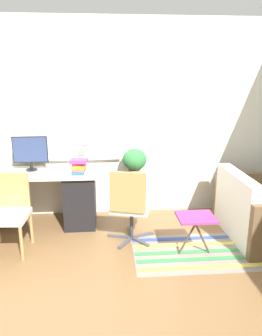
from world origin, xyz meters
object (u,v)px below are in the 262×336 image
Objects in this scene: mouse at (51,174)px; folding_stool at (196,220)px; book_stack at (79,166)px; plant_stand at (135,182)px; couch_loveseat at (258,214)px; office_chair_swivel at (130,205)px; monitor at (30,152)px; keyboard at (29,175)px; desk_chair_wooden at (9,211)px; potted_plant at (135,161)px; desk_lamp at (85,147)px.

mouse is 0.14× the size of folding_stool.
book_stack is 0.49× the size of folding_stool.
couch_loveseat is at bearing -26.45° from plant_stand.
book_stack is at bearing -20.14° from office_chair_swivel.
monitor is 0.49× the size of office_chair_swivel.
desk_chair_wooden is (-0.15, -0.45, -0.28)m from keyboard.
book_stack reaches higher than folding_stool.
office_chair_swivel is (1.24, -0.41, -0.28)m from keyboard.
plant_stand is 1.26× the size of folding_stool.
book_stack reaches higher than desk_chair_wooden.
desk_chair_wooden is 0.94× the size of office_chair_swivel.
mouse is at bearing -161.56° from plant_stand.
plant_stand is at bearing 0.00° from potted_plant.
desk_lamp is at bearing 26.04° from keyboard.
desk_chair_wooden is 2.99m from couch_loveseat.
desk_chair_wooden is at bearing 171.84° from folding_stool.
mouse is at bearing -7.02° from office_chair_swivel.
mouse is 0.68m from desk_chair_wooden.
desk_lamp is (0.69, 0.34, 0.27)m from keyboard.
keyboard is at bearing -164.96° from plant_stand.
book_stack is 1.59m from folding_stool.
monitor is 3.00m from couch_loveseat.
desk_lamp is at bearing 139.10° from folding_stool.
office_chair_swivel is 0.77m from folding_stool.
plant_stand is at bearing 23.73° from book_stack.
keyboard is at bearing -2.26° from office_chair_swivel.
mouse is 0.07× the size of desk_chair_wooden.
mouse is at bearing 50.49° from desk_chair_wooden.
potted_plant is 0.87× the size of folding_stool.
mouse is at bearing -173.71° from book_stack.
folding_stool is at bearing -40.90° from desk_lamp.
plant_stand is at bearing 63.55° from couch_loveseat.
mouse is at bearing 155.82° from folding_stool.
couch_loveseat reaches higher than keyboard.
folding_stool is at bearing -21.06° from keyboard.
desk_chair_wooden is 1.49× the size of plant_stand.
potted_plant is (0.74, 0.32, -0.03)m from book_stack.
plant_stand is (1.36, 0.37, -0.25)m from keyboard.
desk_lamp is at bearing 38.67° from mouse.
potted_plant is at bearing 63.55° from couch_loveseat.
potted_plant is at bearing 23.73° from book_stack.
desk_lamp is 1.27m from desk_chair_wooden.
desk_chair_wooden is (-0.13, -0.70, -0.53)m from monitor.
potted_plant reaches higher than desk_chair_wooden.
folding_stool is at bearing -24.18° from mouse.
office_chair_swivel reaches higher than folding_stool.
monitor is at bearing -11.75° from office_chair_swivel.
folding_stool is at bearing 112.84° from couch_loveseat.
office_chair_swivel is (0.62, -0.45, -0.37)m from book_stack.
monitor is at bearing -172.93° from desk_lamp.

